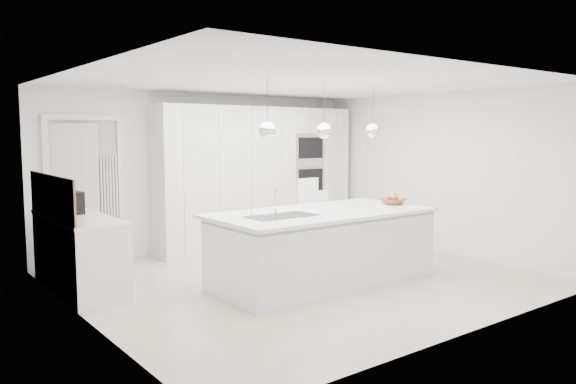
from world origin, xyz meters
TOP-DOWN VIEW (x-y plane):
  - floor at (0.00, 0.00)m, footprint 5.50×5.50m
  - wall_back at (0.00, 2.50)m, footprint 5.50×0.00m
  - wall_left at (-2.75, 0.00)m, footprint 0.00×5.00m
  - ceiling at (0.00, 0.00)m, footprint 5.50×5.50m
  - tall_cabinets at (0.80, 2.20)m, footprint 3.60×0.60m
  - oven_stack at (1.70, 1.89)m, footprint 0.62×0.04m
  - doorway_frame at (-1.95, 2.47)m, footprint 1.11×0.08m
  - hallway_door at (-2.20, 2.42)m, footprint 0.76×0.38m
  - radiator at (-1.63, 2.46)m, footprint 0.32×0.04m
  - left_base_cabinets at (-2.45, 1.20)m, footprint 0.60×1.80m
  - left_worktop at (-2.45, 1.20)m, footprint 0.62×1.82m
  - oak_backsplash at (-2.74, 1.20)m, footprint 0.02×1.80m
  - island_base at (0.10, -0.30)m, footprint 2.80×1.20m
  - island_worktop at (0.10, -0.25)m, footprint 2.84×1.40m
  - island_sink at (-0.55, -0.30)m, footprint 0.84×0.44m
  - island_tap at (-0.50, -0.10)m, footprint 0.02×0.02m
  - pendant_left at (-0.75, -0.30)m, footprint 0.20×0.20m
  - pendant_mid at (0.10, -0.30)m, footprint 0.20×0.20m
  - pendant_right at (0.95, -0.30)m, footprint 0.20×0.20m
  - fruit_bowl at (1.32, -0.35)m, footprint 0.34×0.34m
  - espresso_machine at (-2.43, 1.37)m, footprint 0.18×0.26m
  - bar_stool_left at (0.78, 0.69)m, footprint 0.40×0.56m
  - bar_stool_right at (0.99, 0.72)m, footprint 0.47×0.55m
  - apple_a at (1.29, -0.31)m, footprint 0.08×0.08m
  - apple_b at (1.35, -0.36)m, footprint 0.08×0.08m
  - apple_c at (1.36, -0.30)m, footprint 0.08×0.08m
  - banana_bunch at (1.32, -0.37)m, footprint 0.23×0.17m

SIDE VIEW (x-z plane):
  - floor at x=0.00m, z-range 0.00..0.00m
  - left_base_cabinets at x=-2.45m, z-range 0.00..0.86m
  - island_base at x=0.10m, z-range 0.00..0.86m
  - bar_stool_right at x=0.99m, z-range 0.00..1.01m
  - bar_stool_left at x=0.78m, z-range 0.00..1.20m
  - island_sink at x=-0.55m, z-range 0.73..0.91m
  - radiator at x=-1.63m, z-range 0.15..1.55m
  - left_worktop at x=-2.45m, z-range 0.86..0.90m
  - island_worktop at x=0.10m, z-range 0.86..0.90m
  - fruit_bowl at x=1.32m, z-range 0.90..0.98m
  - apple_c at x=1.36m, z-range 0.93..1.01m
  - apple_b at x=1.35m, z-range 0.93..1.01m
  - apple_a at x=1.29m, z-range 0.93..1.01m
  - hallway_door at x=-2.20m, z-range 0.00..2.00m
  - banana_bunch at x=1.32m, z-range 0.91..1.11m
  - doorway_frame at x=-1.95m, z-range -0.04..2.09m
  - espresso_machine at x=-2.43m, z-range 0.90..1.17m
  - island_tap at x=-0.50m, z-range 0.90..1.20m
  - tall_cabinets at x=0.80m, z-range 0.00..2.30m
  - oak_backsplash at x=-2.74m, z-range 0.90..1.40m
  - wall_back at x=0.00m, z-range -1.50..4.00m
  - wall_left at x=-2.75m, z-range -1.25..3.75m
  - oven_stack at x=1.70m, z-range 0.83..1.88m
  - pendant_left at x=-0.75m, z-range 1.80..2.00m
  - pendant_mid at x=0.10m, z-range 1.80..2.00m
  - pendant_right at x=0.95m, z-range 1.80..2.00m
  - ceiling at x=0.00m, z-range 2.50..2.50m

